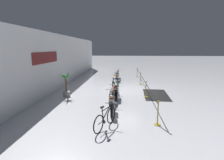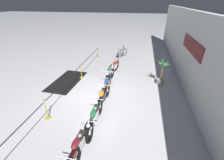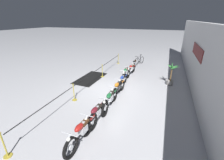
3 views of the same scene
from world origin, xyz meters
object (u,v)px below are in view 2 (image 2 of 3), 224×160
motorcycle_blue_3 (107,84)px  motorcycle_orange_4 (103,97)px  motorcycle_black_0 (117,60)px  motorcycle_green_5 (95,117)px  stanchion_far_left (78,71)px  stanchion_mid_right (47,112)px  motorcycle_green_2 (109,73)px  motorcycle_maroon_6 (79,146)px  motorcycle_red_1 (115,67)px  stanchion_mid_left (81,73)px  potted_palm_left_of_row (162,72)px  bicycle (122,53)px  floor_banner (67,81)px

motorcycle_blue_3 → motorcycle_orange_4: motorcycle_orange_4 is taller
motorcycle_black_0 → motorcycle_green_5: motorcycle_green_5 is taller
motorcycle_orange_4 → stanchion_far_left: (-2.15, -2.18, 0.27)m
stanchion_far_left → stanchion_mid_right: same height
motorcycle_green_2 → motorcycle_blue_3: motorcycle_green_2 is taller
motorcycle_blue_3 → motorcycle_maroon_6: (4.15, 0.03, 0.02)m
motorcycle_red_1 → motorcycle_maroon_6: bearing=0.5°
motorcycle_black_0 → stanchion_far_left: bearing=-32.8°
motorcycle_black_0 → stanchion_mid_left: 3.34m
motorcycle_red_1 → potted_palm_left_of_row: potted_palm_left_of_row is taller
motorcycle_black_0 → motorcycle_orange_4: 5.30m
motorcycle_red_1 → motorcycle_blue_3: 2.60m
motorcycle_maroon_6 → bicycle: bearing=-180.0°
motorcycle_green_5 → stanchion_mid_right: size_ratio=2.21×
motorcycle_green_2 → potted_palm_left_of_row: bearing=92.5°
stanchion_far_left → stanchion_mid_right: 3.57m
motorcycle_maroon_6 → potted_palm_left_of_row: bearing=151.8°
potted_palm_left_of_row → stanchion_mid_right: 6.72m
stanchion_far_left → stanchion_mid_right: size_ratio=11.74×
motorcycle_green_2 → stanchion_far_left: bearing=-73.6°
motorcycle_green_5 → floor_banner: motorcycle_green_5 is taller
motorcycle_green_2 → stanchion_mid_right: (4.12, -1.94, -0.12)m
stanchion_far_left → motorcycle_black_0: bearing=147.2°
potted_palm_left_of_row → floor_banner: (0.85, -5.95, -0.82)m
motorcycle_black_0 → motorcycle_red_1: bearing=1.9°
motorcycle_green_2 → motorcycle_black_0: bearing=178.0°
potted_palm_left_of_row → stanchion_mid_left: (0.21, -5.18, -0.47)m
motorcycle_orange_4 → motorcycle_green_5: motorcycle_green_5 is taller
motorcycle_red_1 → motorcycle_green_2: 1.20m
motorcycle_red_1 → motorcycle_green_2: size_ratio=0.99×
motorcycle_black_0 → floor_banner: (3.28, -2.80, -0.47)m
motorcycle_maroon_6 → bicycle: size_ratio=1.45×
motorcycle_red_1 → potted_palm_left_of_row: (1.05, 3.11, 0.37)m
bicycle → floor_banner: bicycle is taller
motorcycle_red_1 → floor_banner: 3.45m
stanchion_mid_left → motorcycle_blue_3: bearing=57.5°
motorcycle_blue_3 → potted_palm_left_of_row: 3.47m
stanchion_mid_left → motorcycle_green_5: bearing=28.7°
stanchion_far_left → motorcycle_red_1: bearing=130.4°
motorcycle_black_0 → bicycle: bicycle is taller
motorcycle_black_0 → floor_banner: 4.34m
motorcycle_green_2 → motorcycle_maroon_6: size_ratio=1.00×
potted_palm_left_of_row → motorcycle_black_0: bearing=-127.7°
bicycle → stanchion_far_left: stanchion_far_left is taller
motorcycle_green_2 → floor_banner: motorcycle_green_2 is taller
motorcycle_red_1 → motorcycle_orange_4: 3.92m
motorcycle_blue_3 → stanchion_far_left: 2.28m
motorcycle_black_0 → motorcycle_green_2: (2.58, -0.09, 0.01)m
potted_palm_left_of_row → floor_banner: 6.07m
motorcycle_green_5 → potted_palm_left_of_row: potted_palm_left_of_row is taller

